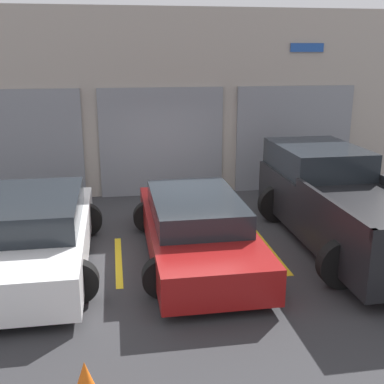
{
  "coord_description": "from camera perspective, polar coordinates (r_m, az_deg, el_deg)",
  "views": [
    {
      "loc": [
        -1.42,
        -9.38,
        3.67
      ],
      "look_at": [
        0.0,
        -0.69,
        1.1
      ],
      "focal_mm": 45.0,
      "sensor_mm": 36.0,
      "label": 1
    }
  ],
  "objects": [
    {
      "name": "sedan_white",
      "position": [
        8.89,
        -18.23,
        -4.75
      ],
      "size": [
        2.29,
        4.55,
        1.27
      ],
      "color": "white",
      "rests_on": "ground"
    },
    {
      "name": "ground_plane",
      "position": [
        10.18,
        -0.63,
        -4.87
      ],
      "size": [
        28.0,
        28.0,
        0.0
      ],
      "primitive_type": "plane",
      "color": "#2D2D30"
    },
    {
      "name": "parking_stripe_centre",
      "position": [
        9.42,
        9.26,
        -6.86
      ],
      "size": [
        0.12,
        2.2,
        0.01
      ],
      "primitive_type": "cube",
      "color": "gold",
      "rests_on": "ground"
    },
    {
      "name": "pickup_truck",
      "position": [
        9.9,
        16.98,
        -1.14
      ],
      "size": [
        2.4,
        5.17,
        1.74
      ],
      "color": "black",
      "rests_on": "ground"
    },
    {
      "name": "shophouse_building",
      "position": [
        12.81,
        -2.97,
        10.21
      ],
      "size": [
        13.19,
        0.68,
        4.75
      ],
      "color": "#9E9389",
      "rests_on": "ground"
    },
    {
      "name": "sedan_side",
      "position": [
        8.91,
        0.49,
        -4.25
      ],
      "size": [
        2.2,
        4.64,
        1.13
      ],
      "color": "maroon",
      "rests_on": "ground"
    },
    {
      "name": "parking_stripe_left",
      "position": [
        8.97,
        -8.7,
        -8.04
      ],
      "size": [
        0.12,
        2.2,
        0.01
      ],
      "primitive_type": "cube",
      "color": "gold",
      "rests_on": "ground"
    }
  ]
}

